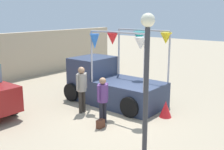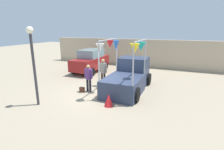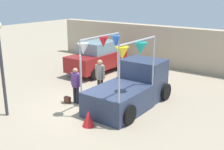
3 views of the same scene
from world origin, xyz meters
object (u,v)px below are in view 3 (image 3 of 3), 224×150
parked_car (97,57)px  handbag (67,100)px  folded_kite_bundle_crimson (88,119)px  person_customer (76,82)px  person_vendor (100,74)px  vendor_truck (132,86)px  street_lamp (0,55)px

parked_car → handbag: 5.07m
folded_kite_bundle_crimson → parked_car: bearing=126.2°
handbag → person_customer: bearing=29.7°
person_vendor → folded_kite_bundle_crimson: size_ratio=2.92×
vendor_truck → parked_car: (-4.35, 3.03, 0.11)m
person_customer → street_lamp: bearing=-118.4°
handbag → street_lamp: street_lamp is taller
vendor_truck → folded_kite_bundle_crimson: bearing=-92.9°
parked_car → person_customer: 4.98m
vendor_truck → parked_car: size_ratio=1.02×
person_vendor → vendor_truck: bearing=2.1°
handbag → parked_car: bearing=113.5°
person_customer → street_lamp: street_lamp is taller
street_lamp → folded_kite_bundle_crimson: bearing=19.8°
parked_car → handbag: bearing=-66.5°
vendor_truck → person_vendor: bearing=-177.9°
vendor_truck → person_customer: vendor_truck is taller
parked_car → handbag: parked_car is taller
parked_car → folded_kite_bundle_crimson: size_ratio=6.67×
parked_car → person_customer: bearing=-61.9°
vendor_truck → street_lamp: street_lamp is taller
person_vendor → street_lamp: size_ratio=0.48×
handbag → street_lamp: size_ratio=0.08×
vendor_truck → folded_kite_bundle_crimson: vendor_truck is taller
handbag → street_lamp: 3.43m
person_vendor → street_lamp: (-1.68, -3.84, 1.36)m
handbag → folded_kite_bundle_crimson: bearing=-27.9°
parked_car → person_customer: parked_car is taller
street_lamp → vendor_truck: bearing=49.1°
street_lamp → folded_kite_bundle_crimson: 4.04m
person_vendor → folded_kite_bundle_crimson: person_vendor is taller
parked_car → vendor_truck: bearing=-34.8°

